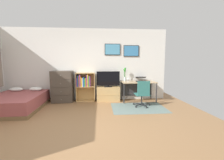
% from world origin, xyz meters
% --- Properties ---
extents(ground_plane, '(7.20, 7.20, 0.00)m').
position_xyz_m(ground_plane, '(0.00, 0.00, 0.00)').
color(ground_plane, '#936B44').
extents(wall_back_with_posters, '(6.12, 0.09, 2.70)m').
position_xyz_m(wall_back_with_posters, '(0.02, 2.43, 1.36)').
color(wall_back_with_posters, silver).
rests_on(wall_back_with_posters, ground_plane).
extents(area_rug, '(1.70, 1.20, 0.01)m').
position_xyz_m(area_rug, '(1.73, 1.23, 0.00)').
color(area_rug, slate).
rests_on(area_rug, ground_plane).
extents(bed, '(1.53, 1.98, 0.58)m').
position_xyz_m(bed, '(-2.08, 1.40, 0.23)').
color(bed, brown).
rests_on(bed, ground_plane).
extents(dresser, '(0.75, 0.46, 1.14)m').
position_xyz_m(dresser, '(-0.86, 2.15, 0.57)').
color(dresser, '#4C4238').
rests_on(dresser, ground_plane).
extents(bookshelf, '(0.68, 0.30, 1.06)m').
position_xyz_m(bookshelf, '(-0.06, 2.22, 0.65)').
color(bookshelf, tan).
rests_on(bookshelf, ground_plane).
extents(tv_stand, '(0.85, 0.41, 0.54)m').
position_xyz_m(tv_stand, '(0.81, 2.17, 0.27)').
color(tv_stand, tan).
rests_on(tv_stand, ground_plane).
extents(television, '(0.85, 0.16, 0.58)m').
position_xyz_m(television, '(0.81, 2.15, 0.83)').
color(television, black).
rests_on(television, tv_stand).
extents(desk, '(1.23, 0.64, 0.74)m').
position_xyz_m(desk, '(1.93, 2.13, 0.61)').
color(desk, tan).
rests_on(desk, ground_plane).
extents(office_chair, '(0.56, 0.58, 0.86)m').
position_xyz_m(office_chair, '(1.88, 1.32, 0.46)').
color(office_chair, '#232326').
rests_on(office_chair, ground_plane).
extents(laptop, '(0.45, 0.48, 0.17)m').
position_xyz_m(laptop, '(2.06, 2.17, 0.81)').
color(laptop, black).
rests_on(laptop, desk).
extents(computer_mouse, '(0.06, 0.10, 0.03)m').
position_xyz_m(computer_mouse, '(2.32, 2.01, 0.76)').
color(computer_mouse, '#262628').
rests_on(computer_mouse, desk).
extents(bamboo_vase, '(0.11, 0.09, 0.51)m').
position_xyz_m(bamboo_vase, '(1.45, 2.24, 1.00)').
color(bamboo_vase, silver).
rests_on(bamboo_vase, desk).
extents(wine_glass, '(0.07, 0.07, 0.18)m').
position_xyz_m(wine_glass, '(1.53, 2.01, 0.87)').
color(wine_glass, silver).
rests_on(wine_glass, desk).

